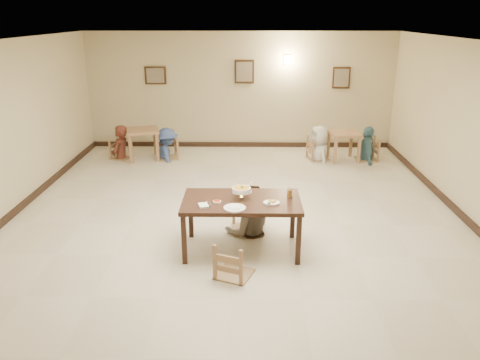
{
  "coord_description": "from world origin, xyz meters",
  "views": [
    {
      "loc": [
        0.19,
        -7.29,
        3.4
      ],
      "look_at": [
        0.08,
        -0.43,
        0.96
      ],
      "focal_mm": 35.0,
      "sensor_mm": 36.0,
      "label": 1
    }
  ],
  "objects_px": {
    "chair_far": "(246,203)",
    "bg_diner_d": "(369,127)",
    "bg_diner_a": "(118,125)",
    "bg_diner_b": "(166,128)",
    "main_diner": "(249,185)",
    "main_table": "(242,205)",
    "bg_table_right": "(344,138)",
    "bg_chair_ll": "(120,141)",
    "drink_glass": "(290,193)",
    "bg_table_left": "(143,135)",
    "bg_chair_rl": "(319,139)",
    "bg_chair_rr": "(368,139)",
    "bg_chair_lr": "(167,138)",
    "curry_warmer": "(241,190)",
    "chair_near": "(234,243)",
    "bg_diner_c": "(320,126)"
  },
  "relations": [
    {
      "from": "main_diner",
      "to": "curry_warmer",
      "type": "xyz_separation_m",
      "value": [
        -0.11,
        -0.58,
        0.14
      ]
    },
    {
      "from": "main_diner",
      "to": "bg_chair_ll",
      "type": "bearing_deg",
      "value": -63.7
    },
    {
      "from": "main_table",
      "to": "bg_diner_c",
      "type": "height_order",
      "value": "bg_diner_c"
    },
    {
      "from": "bg_diner_c",
      "to": "main_table",
      "type": "bearing_deg",
      "value": -39.41
    },
    {
      "from": "drink_glass",
      "to": "bg_diner_d",
      "type": "height_order",
      "value": "bg_diner_d"
    },
    {
      "from": "bg_chair_ll",
      "to": "bg_diner_a",
      "type": "relative_size",
      "value": 0.52
    },
    {
      "from": "bg_diner_c",
      "to": "main_diner",
      "type": "bearing_deg",
      "value": -40.97
    },
    {
      "from": "drink_glass",
      "to": "bg_diner_d",
      "type": "xyz_separation_m",
      "value": [
        2.3,
        4.6,
        -0.05
      ]
    },
    {
      "from": "chair_near",
      "to": "bg_chair_rl",
      "type": "xyz_separation_m",
      "value": [
        1.93,
        5.5,
        0.03
      ]
    },
    {
      "from": "chair_near",
      "to": "bg_table_right",
      "type": "height_order",
      "value": "chair_near"
    },
    {
      "from": "main_diner",
      "to": "bg_table_right",
      "type": "distance_m",
      "value": 4.69
    },
    {
      "from": "chair_far",
      "to": "bg_chair_rr",
      "type": "bearing_deg",
      "value": 47.69
    },
    {
      "from": "bg_table_left",
      "to": "bg_chair_ll",
      "type": "bearing_deg",
      "value": 179.79
    },
    {
      "from": "curry_warmer",
      "to": "drink_glass",
      "type": "relative_size",
      "value": 1.99
    },
    {
      "from": "curry_warmer",
      "to": "bg_chair_lr",
      "type": "distance_m",
      "value": 5.1
    },
    {
      "from": "bg_chair_ll",
      "to": "drink_glass",
      "type": "bearing_deg",
      "value": -122.95
    },
    {
      "from": "chair_near",
      "to": "bg_table_right",
      "type": "xyz_separation_m",
      "value": [
        2.52,
        5.43,
        0.08
      ]
    },
    {
      "from": "main_diner",
      "to": "bg_table_left",
      "type": "relative_size",
      "value": 1.77
    },
    {
      "from": "bg_chair_lr",
      "to": "bg_diner_b",
      "type": "xyz_separation_m",
      "value": [
        0.0,
        0.0,
        0.24
      ]
    },
    {
      "from": "bg_table_left",
      "to": "bg_table_right",
      "type": "distance_m",
      "value": 4.91
    },
    {
      "from": "bg_table_right",
      "to": "bg_diner_c",
      "type": "distance_m",
      "value": 0.65
    },
    {
      "from": "bg_chair_ll",
      "to": "bg_diner_a",
      "type": "height_order",
      "value": "bg_diner_a"
    },
    {
      "from": "chair_far",
      "to": "bg_chair_lr",
      "type": "bearing_deg",
      "value": 109.87
    },
    {
      "from": "chair_far",
      "to": "bg_diner_a",
      "type": "xyz_separation_m",
      "value": [
        -3.13,
        4.03,
        0.35
      ]
    },
    {
      "from": "main_table",
      "to": "chair_near",
      "type": "bearing_deg",
      "value": -97.34
    },
    {
      "from": "main_table",
      "to": "bg_table_right",
      "type": "height_order",
      "value": "main_table"
    },
    {
      "from": "curry_warmer",
      "to": "bg_table_left",
      "type": "height_order",
      "value": "curry_warmer"
    },
    {
      "from": "bg_diner_d",
      "to": "main_table",
      "type": "bearing_deg",
      "value": 148.95
    },
    {
      "from": "main_diner",
      "to": "bg_diner_d",
      "type": "height_order",
      "value": "bg_diner_d"
    },
    {
      "from": "bg_chair_rr",
      "to": "bg_diner_d",
      "type": "bearing_deg",
      "value": -92.7
    },
    {
      "from": "bg_chair_lr",
      "to": "bg_table_left",
      "type": "bearing_deg",
      "value": -103.73
    },
    {
      "from": "main_diner",
      "to": "bg_chair_ll",
      "type": "height_order",
      "value": "main_diner"
    },
    {
      "from": "bg_chair_lr",
      "to": "bg_diner_a",
      "type": "xyz_separation_m",
      "value": [
        -1.16,
        -0.03,
        0.32
      ]
    },
    {
      "from": "main_table",
      "to": "bg_chair_rr",
      "type": "bearing_deg",
      "value": 57.1
    },
    {
      "from": "bg_diner_a",
      "to": "drink_glass",
      "type": "bearing_deg",
      "value": 52.22
    },
    {
      "from": "bg_diner_a",
      "to": "chair_far",
      "type": "bearing_deg",
      "value": 50.7
    },
    {
      "from": "bg_diner_a",
      "to": "bg_diner_b",
      "type": "relative_size",
      "value": 1.09
    },
    {
      "from": "bg_table_left",
      "to": "bg_chair_rl",
      "type": "relative_size",
      "value": 0.89
    },
    {
      "from": "bg_chair_ll",
      "to": "bg_diner_c",
      "type": "distance_m",
      "value": 4.92
    },
    {
      "from": "curry_warmer",
      "to": "bg_chair_ll",
      "type": "distance_m",
      "value": 5.61
    },
    {
      "from": "main_diner",
      "to": "bg_diner_b",
      "type": "bearing_deg",
      "value": -75.43
    },
    {
      "from": "chair_far",
      "to": "bg_diner_d",
      "type": "xyz_separation_m",
      "value": [
        2.95,
        4.02,
        0.35
      ]
    },
    {
      "from": "curry_warmer",
      "to": "bg_table_right",
      "type": "bearing_deg",
      "value": 62.39
    },
    {
      "from": "bg_diner_a",
      "to": "bg_diner_b",
      "type": "xyz_separation_m",
      "value": [
        1.16,
        0.03,
        -0.07
      ]
    },
    {
      "from": "bg_diner_a",
      "to": "bg_diner_d",
      "type": "relative_size",
      "value": 1.01
    },
    {
      "from": "drink_glass",
      "to": "bg_chair_ll",
      "type": "xyz_separation_m",
      "value": [
        -3.78,
        4.61,
        -0.45
      ]
    },
    {
      "from": "bg_diner_a",
      "to": "bg_diner_d",
      "type": "distance_m",
      "value": 6.08
    },
    {
      "from": "bg_diner_a",
      "to": "curry_warmer",
      "type": "bearing_deg",
      "value": 46.05
    },
    {
      "from": "bg_table_right",
      "to": "bg_diner_a",
      "type": "xyz_separation_m",
      "value": [
        -5.49,
        0.03,
        0.28
      ]
    },
    {
      "from": "bg_diner_b",
      "to": "bg_diner_d",
      "type": "height_order",
      "value": "bg_diner_d"
    }
  ]
}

